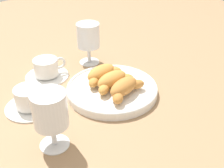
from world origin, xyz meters
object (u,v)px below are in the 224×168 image
object	(u,v)px
pastry_plate	(112,89)
juice_glass_left	(88,38)
juice_glass_right	(50,112)
croissant_extra	(125,88)
coffee_cup_far	(47,69)
coffee_cup_near	(30,100)
croissant_large	(102,74)
croissant_small	(113,80)

from	to	relation	value
pastry_plate	juice_glass_left	xyz separation A→B (m)	(-0.06, -0.20, 0.08)
juice_glass_left	juice_glass_right	distance (m)	0.41
croissant_extra	coffee_cup_far	bearing A→B (deg)	-67.24
coffee_cup_near	juice_glass_right	bearing A→B (deg)	83.81
juice_glass_left	croissant_large	bearing A→B (deg)	69.34
coffee_cup_near	juice_glass_right	size ratio (longest dim) A/B	0.97
croissant_extra	juice_glass_left	xyz separation A→B (m)	(-0.05, -0.25, 0.05)
croissant_extra	coffee_cup_near	bearing A→B (deg)	-30.85
croissant_large	juice_glass_right	xyz separation A→B (m)	(0.23, 0.13, 0.05)
croissant_small	croissant_extra	bearing A→B (deg)	92.11
pastry_plate	juice_glass_right	bearing A→B (deg)	20.33
juice_glass_left	juice_glass_right	xyz separation A→B (m)	(0.29, 0.28, 0.00)
juice_glass_left	juice_glass_right	size ratio (longest dim) A/B	1.00
croissant_small	juice_glass_left	distance (m)	0.21
croissant_small	juice_glass_left	bearing A→B (deg)	-105.52
pastry_plate	coffee_cup_far	xyz separation A→B (m)	(0.10, -0.20, 0.01)
pastry_plate	croissant_extra	bearing A→B (deg)	92.25
pastry_plate	croissant_large	xyz separation A→B (m)	(0.00, -0.05, 0.03)
croissant_extra	coffee_cup_far	size ratio (longest dim) A/B	0.98
croissant_large	croissant_small	size ratio (longest dim) A/B	0.99
juice_glass_right	croissant_small	bearing A→B (deg)	-160.38
coffee_cup_far	croissant_small	bearing A→B (deg)	117.18
juice_glass_right	croissant_extra	bearing A→B (deg)	-171.90
croissant_small	juice_glass_right	world-z (taller)	juice_glass_right
croissant_small	juice_glass_right	bearing A→B (deg)	19.62
coffee_cup_near	juice_glass_right	world-z (taller)	juice_glass_right
pastry_plate	coffee_cup_far	size ratio (longest dim) A/B	1.93
coffee_cup_near	pastry_plate	bearing A→B (deg)	160.33
pastry_plate	croissant_small	size ratio (longest dim) A/B	1.92
croissant_large	coffee_cup_far	distance (m)	0.19
juice_glass_left	pastry_plate	bearing A→B (deg)	74.18
croissant_small	coffee_cup_far	world-z (taller)	croissant_small
juice_glass_right	juice_glass_left	bearing A→B (deg)	-135.51
croissant_small	croissant_extra	size ratio (longest dim) A/B	1.02
croissant_extra	juice_glass_left	size ratio (longest dim) A/B	0.96
croissant_extra	coffee_cup_near	world-z (taller)	croissant_extra
croissant_small	croissant_large	bearing A→B (deg)	-88.62
coffee_cup_near	croissant_large	bearing A→B (deg)	171.95
pastry_plate	croissant_large	bearing A→B (deg)	-88.82
croissant_extra	pastry_plate	bearing A→B (deg)	-87.75
coffee_cup_near	juice_glass_left	bearing A→B (deg)	-156.03
coffee_cup_far	juice_glass_right	bearing A→B (deg)	65.61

